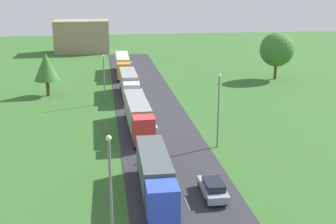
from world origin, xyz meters
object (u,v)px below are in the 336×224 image
lamppost_lead (111,195)px  distant_building (82,36)px  truck_third (129,83)px  lamppost_second (218,107)px  lamppost_third (104,76)px  truck_fourth (123,64)px  truck_lead (155,174)px  tree_maple (277,50)px  truck_second (138,114)px  tree_oak (46,67)px  car_second (213,188)px

lamppost_lead → distant_building: 94.30m
truck_third → lamppost_second: lamppost_second is taller
lamppost_third → truck_fourth: bearing=80.0°
truck_lead → distant_building: size_ratio=0.85×
lamppost_second → tree_maple: size_ratio=0.94×
tree_maple → distant_building: size_ratio=0.64×
truck_second → lamppost_second: size_ratio=1.66×
lamppost_third → tree_oak: lamppost_third is taller
lamppost_third → truck_lead: bearing=-82.9°
lamppost_second → distant_building: bearing=103.4°
lamppost_third → tree_maple: bearing=22.0°
truck_third → lamppost_lead: lamppost_lead is taller
car_second → truck_lead: bearing=171.0°
car_second → truck_second: bearing=104.6°
lamppost_second → lamppost_third: lamppost_second is taller
truck_fourth → lamppost_lead: size_ratio=1.60×
truck_second → truck_third: truck_third is taller
truck_third → distant_building: distant_building is taller
lamppost_second → tree_maple: tree_maple is taller
truck_fourth → truck_lead: bearing=-89.9°
truck_third → tree_oak: 13.70m
truck_second → tree_maple: bearing=43.2°
truck_lead → lamppost_third: (-3.96, 31.85, 2.12)m
lamppost_lead → lamppost_third: (-0.04, 40.70, -0.73)m
truck_fourth → lamppost_second: 43.52m
truck_lead → truck_third: truck_third is taller
truck_fourth → tree_maple: bearing=-16.5°
lamppost_lead → tree_oak: 47.97m
lamppost_second → tree_oak: bearing=128.5°
car_second → lamppost_third: (-8.90, 32.63, 3.39)m
car_second → lamppost_third: size_ratio=0.61×
truck_third → tree_oak: (-13.21, 2.55, 2.60)m
lamppost_lead → lamppost_second: bearing=58.2°
truck_lead → truck_fourth: (-0.12, 53.64, 0.06)m
lamppost_lead → distant_building: bearing=93.2°
truck_second → truck_lead: bearing=-90.1°
truck_second → tree_oak: (-13.22, 20.10, 2.60)m
truck_lead → tree_oak: tree_oak is taller
tree_oak → lamppost_third: bearing=-34.6°
truck_fourth → tree_maple: size_ratio=1.61×
tree_oak → distant_building: (3.94, 47.09, -0.60)m
truck_fourth → lamppost_third: size_ratio=1.91×
tree_oak → distant_building: 47.26m
truck_second → lamppost_second: 11.24m
truck_second → tree_oak: bearing=123.3°
lamppost_second → distant_building: lamppost_second is taller
lamppost_lead → lamppost_second: size_ratio=1.06×
lamppost_second → tree_maple: 39.66m
truck_fourth → car_second: 54.68m
truck_third → lamppost_lead: 44.78m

